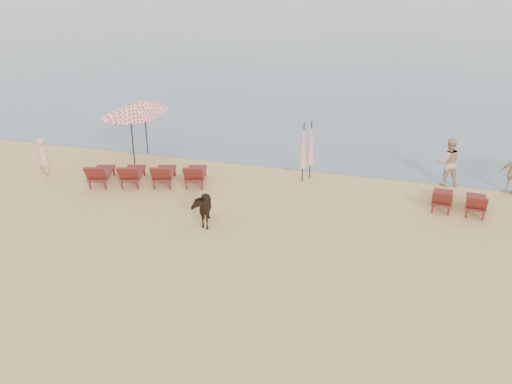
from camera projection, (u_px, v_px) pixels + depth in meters
ground at (205, 302)px, 15.34m from camera, size 120.00×120.00×0.00m
sea at (392, 2)px, 85.56m from camera, size 160.00×140.00×0.06m
lounger_cluster_left at (147, 173)px, 22.39m from camera, size 4.84×3.04×0.71m
lounger_cluster_right at (459, 200)px, 20.21m from camera, size 1.95×1.88×0.65m
umbrella_open_left_a at (130, 110)px, 23.66m from camera, size 2.35×2.35×2.68m
umbrella_open_left_b at (144, 105)px, 24.98m from camera, size 2.06×2.10×2.62m
umbrella_closed_left at (311, 143)px, 22.65m from camera, size 0.29×0.29×2.42m
umbrella_closed_right at (303, 146)px, 22.36m from camera, size 0.30×0.30×2.44m
cow at (201, 207)px, 19.32m from camera, size 1.16×1.63×1.25m
beachgoer_left at (44, 159)px, 22.80m from camera, size 0.74×0.60×1.75m
beachgoer_right_a at (448, 162)px, 22.22m from camera, size 1.10×0.95×1.95m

